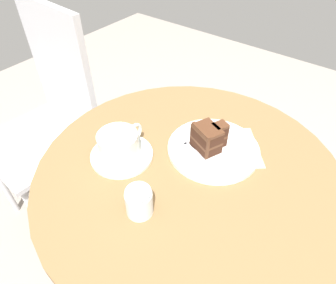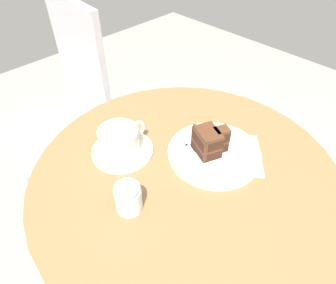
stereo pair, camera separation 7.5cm
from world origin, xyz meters
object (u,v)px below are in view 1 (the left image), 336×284
at_px(cake_plate, 213,149).
at_px(fork, 191,148).
at_px(saucer, 122,155).
at_px(coffee_cup, 119,144).
at_px(cake_slice, 209,139).
at_px(cafe_chair, 51,111).
at_px(sugar_pot, 139,201).
at_px(napkin, 226,148).
at_px(teaspoon, 126,170).

height_order(cake_plate, fork, fork).
xyz_separation_m(saucer, coffee_cup, (-0.00, 0.00, 0.04)).
xyz_separation_m(cake_slice, cafe_chair, (-0.04, 0.68, -0.20)).
bearing_deg(sugar_pot, coffee_cup, 57.69).
bearing_deg(napkin, coffee_cup, 133.85).
distance_m(cake_plate, napkin, 0.04).
bearing_deg(coffee_cup, cake_plate, -47.23).
height_order(cake_slice, cafe_chair, cafe_chair).
bearing_deg(cafe_chair, cake_plate, 8.44).
height_order(cake_plate, cafe_chair, cafe_chair).
height_order(cake_plate, napkin, cake_plate).
distance_m(saucer, cake_plate, 0.24).
height_order(cake_slice, napkin, cake_slice).
height_order(saucer, sugar_pot, sugar_pot).
xyz_separation_m(teaspoon, sugar_pot, (-0.06, -0.10, 0.03)).
distance_m(cake_plate, cafe_chair, 0.71).
height_order(saucer, cake_plate, cake_plate).
bearing_deg(saucer, sugar_pot, -123.27).
xyz_separation_m(cake_slice, fork, (-0.03, 0.04, -0.03)).
distance_m(cake_slice, fork, 0.06).
bearing_deg(cake_plate, fork, 132.61).
distance_m(napkin, sugar_pot, 0.29).
xyz_separation_m(fork, napkin, (0.07, -0.07, -0.01)).
height_order(teaspoon, fork, fork).
height_order(teaspoon, cake_plate, teaspoon).
height_order(teaspoon, napkin, teaspoon).
bearing_deg(napkin, cafe_chair, 96.23).
bearing_deg(coffee_cup, cafe_chair, 77.48).
distance_m(teaspoon, cake_plate, 0.23).
bearing_deg(sugar_pot, cafe_chair, 72.52).
xyz_separation_m(coffee_cup, teaspoon, (-0.03, -0.05, -0.03)).
distance_m(cake_slice, sugar_pot, 0.25).
distance_m(cake_plate, fork, 0.06).
xyz_separation_m(coffee_cup, cake_plate, (0.16, -0.18, -0.04)).
relative_size(cake_slice, cafe_chair, 0.10).
relative_size(cake_slice, sugar_pot, 1.24).
xyz_separation_m(fork, cafe_chair, (-0.01, 0.64, -0.17)).
bearing_deg(cake_slice, cake_plate, -33.09).
distance_m(cake_plate, cake_slice, 0.04).
relative_size(teaspoon, cake_plate, 0.40).
bearing_deg(coffee_cup, cake_slice, -48.19).
bearing_deg(cake_slice, napkin, -36.98).
height_order(fork, napkin, fork).
bearing_deg(saucer, napkin, -46.22).
height_order(coffee_cup, cake_plate, coffee_cup).
bearing_deg(cafe_chair, teaspoon, -10.36).
distance_m(teaspoon, cake_slice, 0.22).
relative_size(cake_plate, fork, 1.73).
bearing_deg(sugar_pot, cake_plate, -6.03).
height_order(teaspoon, sugar_pot, sugar_pot).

